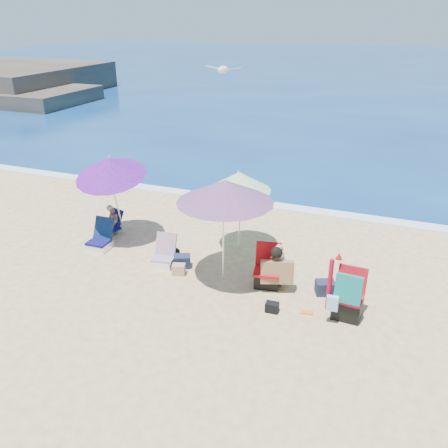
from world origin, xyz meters
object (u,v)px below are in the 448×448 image
(person_left, at_px, (113,220))
(camp_chair_right, at_px, (347,301))
(person_center, at_px, (278,268))
(seagull, at_px, (223,69))
(chair_navy, at_px, (100,241))
(umbrella_blue, at_px, (109,167))
(umbrella_turquoise, at_px, (225,191))
(furled_umbrella, at_px, (331,279))
(camp_chair_left, at_px, (267,274))
(chair_rainbow, at_px, (164,257))
(umbrella_striped, at_px, (239,181))

(person_left, bearing_deg, camp_chair_right, -14.67)
(person_center, distance_m, seagull, 4.34)
(camp_chair_right, bearing_deg, person_center, 160.09)
(seagull, bearing_deg, chair_navy, -163.88)
(person_center, bearing_deg, umbrella_blue, 170.42)
(umbrella_turquoise, relative_size, furled_umbrella, 1.92)
(camp_chair_left, distance_m, seagull, 4.44)
(camp_chair_left, height_order, seagull, seagull)
(chair_rainbow, bearing_deg, furled_umbrella, -6.06)
(umbrella_striped, relative_size, furled_umbrella, 1.66)
(umbrella_striped, bearing_deg, person_center, -46.19)
(chair_rainbow, bearing_deg, person_center, -0.94)
(seagull, bearing_deg, umbrella_turquoise, -66.96)
(furled_umbrella, bearing_deg, person_left, 166.14)
(umbrella_striped, height_order, umbrella_blue, umbrella_blue)
(umbrella_blue, relative_size, furled_umbrella, 1.96)
(umbrella_striped, xyz_separation_m, umbrella_blue, (-3.14, -0.69, 0.19))
(umbrella_turquoise, relative_size, chair_navy, 3.22)
(umbrella_striped, relative_size, person_center, 2.02)
(camp_chair_left, height_order, person_left, camp_chair_left)
(camp_chair_right, bearing_deg, umbrella_striped, 145.61)
(umbrella_turquoise, xyz_separation_m, camp_chair_left, (0.95, 0.08, -1.79))
(umbrella_striped, distance_m, chair_navy, 3.82)
(person_left, distance_m, seagull, 5.09)
(camp_chair_left, distance_m, person_center, 0.31)
(umbrella_turquoise, bearing_deg, chair_rainbow, 176.52)
(umbrella_turquoise, bearing_deg, umbrella_blue, 166.34)
(seagull, bearing_deg, umbrella_striped, 52.40)
(umbrella_turquoise, height_order, person_center, umbrella_turquoise)
(camp_chair_right, relative_size, person_center, 1.02)
(umbrella_turquoise, relative_size, umbrella_striped, 1.15)
(camp_chair_left, relative_size, person_center, 0.94)
(furled_umbrella, height_order, camp_chair_right, furled_umbrella)
(chair_navy, distance_m, camp_chair_right, 6.25)
(umbrella_striped, height_order, furled_umbrella, umbrella_striped)
(camp_chair_left, xyz_separation_m, seagull, (-1.44, 1.08, 4.06))
(chair_rainbow, distance_m, person_left, 2.34)
(camp_chair_left, bearing_deg, seagull, 143.21)
(umbrella_blue, height_order, chair_navy, umbrella_blue)
(person_center, distance_m, person_left, 4.96)
(furled_umbrella, height_order, chair_navy, furled_umbrella)
(umbrella_striped, height_order, person_left, umbrella_striped)
(seagull, bearing_deg, chair_rainbow, -136.10)
(furled_umbrella, distance_m, chair_rainbow, 4.00)
(chair_navy, relative_size, seagull, 0.87)
(camp_chair_left, bearing_deg, furled_umbrella, -15.77)
(umbrella_turquoise, relative_size, camp_chair_left, 2.49)
(umbrella_striped, xyz_separation_m, person_left, (-3.44, -0.34, -1.42))
(chair_rainbow, bearing_deg, person_left, 152.78)
(umbrella_striped, bearing_deg, umbrella_turquoise, -81.77)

